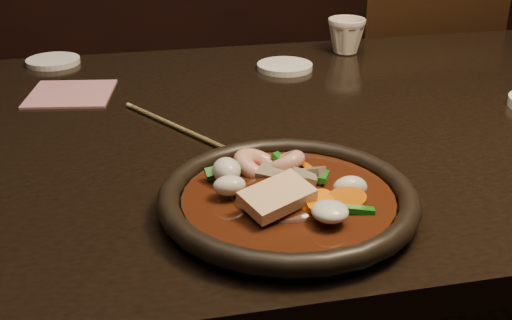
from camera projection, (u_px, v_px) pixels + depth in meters
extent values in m
cube|color=black|center=(402.00, 122.00, 1.06)|extent=(1.60, 0.90, 0.04)
cylinder|color=black|center=(9.00, 246.00, 1.40)|extent=(0.06, 0.06, 0.71)
cube|color=black|center=(389.00, 127.00, 1.87)|extent=(0.43, 0.43, 0.04)
cylinder|color=black|center=(406.00, 164.00, 2.14)|extent=(0.03, 0.03, 0.40)
cylinder|color=black|center=(459.00, 211.00, 1.86)|extent=(0.03, 0.03, 0.40)
cylinder|color=black|center=(314.00, 176.00, 2.06)|extent=(0.03, 0.03, 0.40)
cylinder|color=black|center=(355.00, 227.00, 1.78)|extent=(0.03, 0.03, 0.40)
cube|color=black|center=(430.00, 69.00, 1.61)|extent=(0.39, 0.05, 0.42)
cylinder|color=black|center=(288.00, 207.00, 0.75)|extent=(0.28, 0.28, 0.01)
torus|color=black|center=(288.00, 197.00, 0.74)|extent=(0.30, 0.30, 0.03)
cylinder|color=#331409|center=(288.00, 200.00, 0.74)|extent=(0.25, 0.25, 0.01)
ellipsoid|color=#331409|center=(288.00, 200.00, 0.74)|extent=(0.14, 0.13, 0.04)
torus|color=#D59D86|center=(280.00, 166.00, 0.80)|extent=(0.09, 0.09, 0.05)
torus|color=#D59D86|center=(260.00, 167.00, 0.81)|extent=(0.08, 0.08, 0.04)
cube|color=gray|center=(270.00, 177.00, 0.78)|extent=(0.04, 0.04, 0.03)
cube|color=gray|center=(313.00, 178.00, 0.76)|extent=(0.04, 0.04, 0.04)
cube|color=gray|center=(303.00, 183.00, 0.74)|extent=(0.04, 0.03, 0.03)
cube|color=gray|center=(295.00, 196.00, 0.72)|extent=(0.03, 0.03, 0.03)
cube|color=gray|center=(287.00, 184.00, 0.74)|extent=(0.03, 0.03, 0.03)
cylinder|color=orange|center=(303.00, 205.00, 0.72)|extent=(0.05, 0.05, 0.04)
cylinder|color=orange|center=(319.00, 202.00, 0.71)|extent=(0.07, 0.07, 0.03)
cylinder|color=orange|center=(346.00, 198.00, 0.73)|extent=(0.05, 0.04, 0.04)
cylinder|color=orange|center=(312.00, 172.00, 0.80)|extent=(0.05, 0.06, 0.04)
cylinder|color=orange|center=(289.00, 185.00, 0.73)|extent=(0.02, 0.05, 0.05)
cube|color=#146713|center=(355.00, 210.00, 0.71)|extent=(0.05, 0.02, 0.01)
cube|color=#146713|center=(223.00, 170.00, 0.77)|extent=(0.04, 0.02, 0.02)
cube|color=#146713|center=(322.00, 176.00, 0.76)|extent=(0.03, 0.04, 0.02)
cube|color=#146713|center=(286.00, 188.00, 0.74)|extent=(0.04, 0.04, 0.02)
cube|color=#146713|center=(293.00, 202.00, 0.72)|extent=(0.02, 0.05, 0.02)
cube|color=#146713|center=(286.00, 165.00, 0.81)|extent=(0.04, 0.04, 0.03)
ellipsoid|color=beige|center=(350.00, 188.00, 0.76)|extent=(0.04, 0.03, 0.03)
ellipsoid|color=beige|center=(227.00, 171.00, 0.77)|extent=(0.03, 0.04, 0.03)
ellipsoid|color=beige|center=(283.00, 179.00, 0.77)|extent=(0.05, 0.04, 0.02)
ellipsoid|color=beige|center=(229.00, 186.00, 0.73)|extent=(0.04, 0.03, 0.02)
ellipsoid|color=beige|center=(282.00, 205.00, 0.72)|extent=(0.04, 0.04, 0.02)
ellipsoid|color=beige|center=(330.00, 211.00, 0.68)|extent=(0.04, 0.04, 0.02)
cube|color=#E9BF8B|center=(277.00, 196.00, 0.70)|extent=(0.09, 0.08, 0.03)
cylinder|color=white|center=(53.00, 61.00, 1.29)|extent=(0.11, 0.11, 0.01)
cylinder|color=white|center=(285.00, 66.00, 1.25)|extent=(0.11, 0.11, 0.01)
imported|color=silver|center=(346.00, 35.00, 1.34)|extent=(0.10, 0.10, 0.08)
cylinder|color=tan|center=(179.00, 128.00, 0.97)|extent=(0.14, 0.22, 0.01)
cylinder|color=tan|center=(174.00, 126.00, 0.98)|extent=(0.14, 0.22, 0.01)
cube|color=#B16D75|center=(71.00, 94.00, 1.12)|extent=(0.16, 0.16, 0.00)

